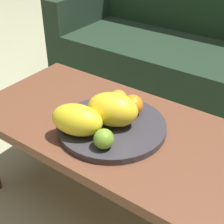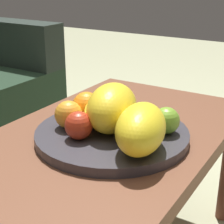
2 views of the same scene
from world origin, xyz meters
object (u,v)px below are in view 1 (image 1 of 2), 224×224
object	(u,v)px
melon_smaller_beside	(77,120)
apple_front	(104,139)
couch	(185,56)
banana_bunch	(120,110)
apple_left	(100,103)
orange_left	(133,105)
melon_large_front	(113,109)
fruit_bowl	(112,126)
coffee_table	(107,133)
orange_front	(118,99)

from	to	relation	value
melon_smaller_beside	apple_front	xyz separation A→B (m)	(0.12, -0.01, -0.02)
couch	banana_bunch	distance (m)	1.06
couch	apple_left	bearing A→B (deg)	-83.96
couch	orange_left	bearing A→B (deg)	-77.39
melon_large_front	melon_smaller_beside	size ratio (longest dim) A/B	1.01
fruit_bowl	apple_front	distance (m)	0.14
couch	banana_bunch	xyz separation A→B (m)	(0.19, -1.03, 0.20)
coffee_table	fruit_bowl	world-z (taller)	fruit_bowl
coffee_table	melon_smaller_beside	distance (m)	0.20
orange_left	orange_front	bearing A→B (deg)	174.55
melon_large_front	orange_front	size ratio (longest dim) A/B	2.54
orange_front	apple_left	bearing A→B (deg)	-120.89
fruit_bowl	melon_large_front	world-z (taller)	melon_large_front
apple_left	orange_left	bearing A→B (deg)	26.64
coffee_table	orange_front	world-z (taller)	orange_front
melon_smaller_beside	orange_left	distance (m)	0.23
fruit_bowl	apple_left	world-z (taller)	apple_left
couch	melon_smaller_beside	xyz separation A→B (m)	(0.13, -1.19, 0.22)
couch	melon_smaller_beside	world-z (taller)	couch
melon_large_front	apple_left	xyz separation A→B (m)	(-0.09, 0.04, -0.03)
couch	melon_large_front	world-z (taller)	couch
melon_large_front	orange_front	xyz separation A→B (m)	(-0.05, 0.10, -0.02)
melon_smaller_beside	banana_bunch	distance (m)	0.18
apple_left	apple_front	bearing A→B (deg)	-49.88
melon_large_front	melon_smaller_beside	xyz separation A→B (m)	(-0.07, -0.12, -0.01)
melon_smaller_beside	banana_bunch	xyz separation A→B (m)	(0.06, 0.17, -0.02)
melon_large_front	apple_left	distance (m)	0.10
coffee_table	apple_left	size ratio (longest dim) A/B	15.19
fruit_bowl	apple_left	bearing A→B (deg)	153.28
orange_left	banana_bunch	bearing A→B (deg)	-120.63
orange_front	banana_bunch	bearing A→B (deg)	-49.20
melon_smaller_beside	apple_left	size ratio (longest dim) A/B	2.64
melon_large_front	orange_front	world-z (taller)	melon_large_front
melon_large_front	apple_left	bearing A→B (deg)	154.36
couch	orange_front	distance (m)	1.00
coffee_table	melon_large_front	xyz separation A→B (m)	(0.05, -0.03, 0.14)
melon_smaller_beside	banana_bunch	world-z (taller)	melon_smaller_beside
melon_large_front	coffee_table	bearing A→B (deg)	148.85
coffee_table	couch	distance (m)	1.06
coffee_table	melon_smaller_beside	size ratio (longest dim) A/B	5.75
couch	orange_left	world-z (taller)	couch
apple_front	orange_left	bearing A→B (deg)	97.92
melon_large_front	banana_bunch	size ratio (longest dim) A/B	1.20
couch	melon_smaller_beside	distance (m)	1.22
orange_left	melon_smaller_beside	bearing A→B (deg)	-112.80
couch	melon_smaller_beside	size ratio (longest dim) A/B	9.31
coffee_table	orange_left	size ratio (longest dim) A/B	13.45
couch	banana_bunch	world-z (taller)	couch
fruit_bowl	banana_bunch	distance (m)	0.07
orange_front	apple_front	xyz separation A→B (m)	(0.10, -0.23, -0.00)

